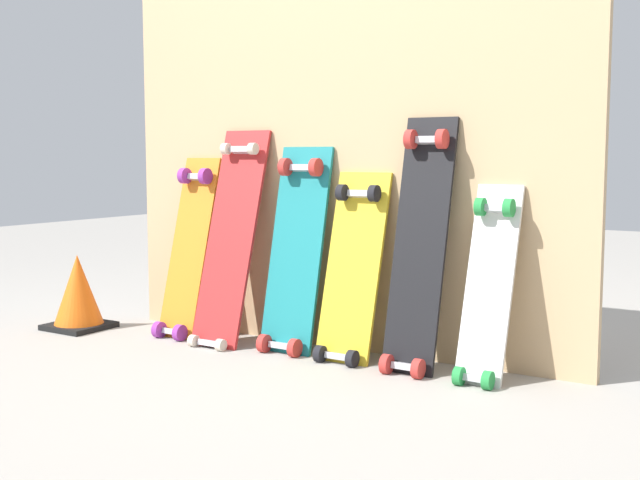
# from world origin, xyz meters

# --- Properties ---
(ground_plane) EXTENTS (12.00, 12.00, 0.00)m
(ground_plane) POSITION_xyz_m (0.00, 0.00, 0.00)
(ground_plane) COLOR #9E9991
(plywood_wall_panel) EXTENTS (2.06, 0.04, 1.82)m
(plywood_wall_panel) POSITION_xyz_m (0.00, 0.07, 0.91)
(plywood_wall_panel) COLOR tan
(plywood_wall_panel) RESTS_ON ground
(skateboard_orange) EXTENTS (0.19, 0.28, 0.83)m
(skateboard_orange) POSITION_xyz_m (-0.67, -0.08, 0.35)
(skateboard_orange) COLOR orange
(skateboard_orange) RESTS_ON ground
(skateboard_red) EXTENTS (0.23, 0.32, 0.95)m
(skateboard_red) POSITION_xyz_m (-0.43, -0.10, 0.40)
(skateboard_red) COLOR #B22626
(skateboard_red) RESTS_ON ground
(skateboard_teal) EXTENTS (0.24, 0.26, 0.87)m
(skateboard_teal) POSITION_xyz_m (-0.12, -0.06, 0.37)
(skateboard_teal) COLOR #197A7F
(skateboard_teal) RESTS_ON ground
(skateboard_yellow) EXTENTS (0.23, 0.26, 0.78)m
(skateboard_yellow) POSITION_xyz_m (0.14, -0.07, 0.32)
(skateboard_yellow) COLOR gold
(skateboard_yellow) RESTS_ON ground
(skateboard_black) EXTENTS (0.20, 0.28, 0.98)m
(skateboard_black) POSITION_xyz_m (0.42, -0.07, 0.43)
(skateboard_black) COLOR black
(skateboard_black) RESTS_ON ground
(skateboard_white) EXTENTS (0.17, 0.27, 0.74)m
(skateboard_white) POSITION_xyz_m (0.68, -0.08, 0.30)
(skateboard_white) COLOR silver
(skateboard_white) RESTS_ON ground
(traffic_cone) EXTENTS (0.25, 0.25, 0.33)m
(traffic_cone) POSITION_xyz_m (-1.16, -0.26, 0.16)
(traffic_cone) COLOR black
(traffic_cone) RESTS_ON ground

